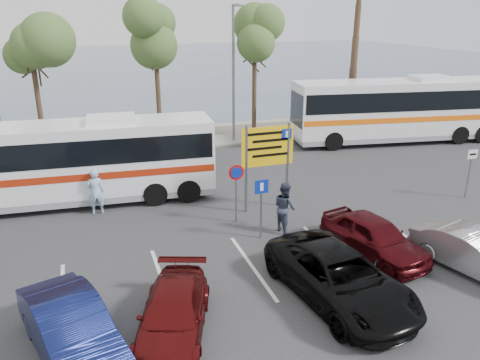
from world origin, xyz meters
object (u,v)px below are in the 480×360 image
object	(u,v)px
street_lamp_right	(234,68)
car_red	(374,237)
car_blue	(72,331)
pedestrian_near	(96,192)
coach_bus_right	(397,112)
pedestrian_far	(285,207)
coach_bus_left	(72,165)
direction_sign	(268,153)
suv_black	(340,277)
car_silver_b	(474,252)
car_maroon	(173,315)

from	to	relation	value
street_lamp_right	car_red	size ratio (longest dim) A/B	1.98
car_blue	pedestrian_near	distance (m)	8.56
car_blue	car_red	distance (m)	9.74
coach_bus_right	pedestrian_far	bearing A→B (deg)	-141.39
coach_bus_left	pedestrian_far	xyz separation A→B (m)	(7.34, -5.45, -0.75)
direction_sign	coach_bus_left	world-z (taller)	coach_bus_left
suv_black	car_silver_b	bearing A→B (deg)	-7.00
direction_sign	car_red	distance (m)	5.46
direction_sign	car_maroon	world-z (taller)	direction_sign
car_blue	car_maroon	world-z (taller)	car_blue
car_silver_b	pedestrian_near	world-z (taller)	pedestrian_near
coach_bus_left	car_silver_b	distance (m)	15.50
car_blue	suv_black	xyz separation A→B (m)	(7.16, 0.00, 0.01)
car_maroon	coach_bus_left	bearing A→B (deg)	122.68
car_blue	pedestrian_far	bearing A→B (deg)	13.42
direction_sign	suv_black	world-z (taller)	direction_sign
pedestrian_far	pedestrian_near	bearing A→B (deg)	47.76
car_blue	car_red	world-z (taller)	car_blue
coach_bus_left	suv_black	world-z (taller)	coach_bus_left
car_blue	suv_black	distance (m)	7.16
car_silver_b	pedestrian_far	size ratio (longest dim) A/B	2.06
coach_bus_left	suv_black	bearing A→B (deg)	-55.01
coach_bus_right	car_maroon	xyz separation A→B (m)	(-16.93, -14.00, -1.29)
direction_sign	car_silver_b	world-z (taller)	direction_sign
car_blue	suv_black	world-z (taller)	suv_black
pedestrian_near	pedestrian_far	xyz separation A→B (m)	(6.53, -3.95, 0.01)
street_lamp_right	pedestrian_far	distance (m)	13.16
street_lamp_right	pedestrian_far	bearing A→B (deg)	-99.82
car_maroon	pedestrian_far	bearing A→B (deg)	61.80
car_maroon	pedestrian_far	xyz separation A→B (m)	(5.10, 4.55, 0.37)
coach_bus_left	car_maroon	world-z (taller)	coach_bus_left
direction_sign	pedestrian_far	distance (m)	2.60
car_red	car_silver_b	size ratio (longest dim) A/B	1.03
street_lamp_right	pedestrian_far	size ratio (longest dim) A/B	4.17
car_blue	pedestrian_near	bearing A→B (deg)	65.62
pedestrian_near	car_maroon	bearing A→B (deg)	98.43
direction_sign	pedestrian_near	distance (m)	7.09
car_blue	pedestrian_far	world-z (taller)	pedestrian_far
coach_bus_left	car_red	world-z (taller)	coach_bus_left
car_blue	pedestrian_far	xyz separation A→B (m)	(7.50, 4.55, 0.25)
street_lamp_right	car_maroon	bearing A→B (deg)	-113.11
car_red	pedestrian_near	bearing A→B (deg)	130.57
street_lamp_right	suv_black	world-z (taller)	street_lamp_right
coach_bus_left	car_red	size ratio (longest dim) A/B	2.95
coach_bus_left	pedestrian_far	bearing A→B (deg)	-36.56
car_silver_b	pedestrian_near	bearing A→B (deg)	126.20
street_lamp_right	pedestrian_near	distance (m)	12.70
coach_bus_right	car_silver_b	xyz separation A→B (m)	(-7.37, -14.00, -1.23)
car_red	coach_bus_right	bearing A→B (deg)	39.34
street_lamp_right	car_blue	xyz separation A→B (m)	(-9.66, -17.02, -3.89)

